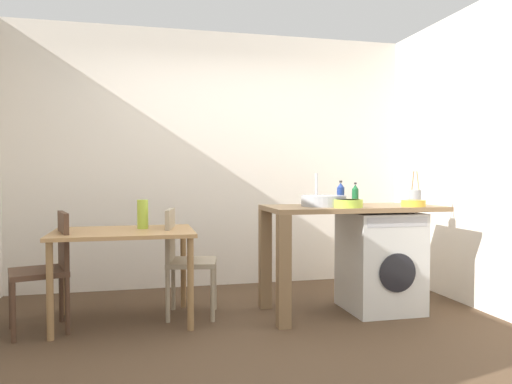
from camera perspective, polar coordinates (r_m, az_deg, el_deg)
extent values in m
plane|color=#4C3826|center=(3.70, -0.64, -16.66)|extent=(5.46, 5.46, 0.00)
cube|color=silver|center=(5.23, -4.83, 3.84)|extent=(4.60, 0.10, 2.70)
cube|color=silver|center=(4.49, 27.26, 3.91)|extent=(0.10, 3.80, 2.70)
cube|color=tan|center=(4.03, -15.32, -4.60)|extent=(1.10, 0.76, 0.03)
cylinder|color=#977045|center=(3.82, -23.11, -10.69)|extent=(0.05, 0.05, 0.71)
cylinder|color=#977045|center=(3.78, -7.72, -10.68)|extent=(0.05, 0.05, 0.71)
cylinder|color=#977045|center=(4.46, -21.63, -8.85)|extent=(0.05, 0.05, 0.71)
cylinder|color=#977045|center=(4.42, -8.55, -8.81)|extent=(0.05, 0.05, 0.71)
cube|color=#4C3323|center=(4.04, -24.26, -8.63)|extent=(0.49, 0.49, 0.04)
cube|color=#4C3323|center=(4.02, -21.74, -5.40)|extent=(0.14, 0.38, 0.45)
cylinder|color=#4C3323|center=(3.90, -26.69, -12.42)|extent=(0.04, 0.04, 0.45)
cylinder|color=#4C3323|center=(4.25, -26.87, -11.23)|extent=(0.04, 0.04, 0.45)
cylinder|color=#4C3323|center=(3.93, -21.32, -12.24)|extent=(0.04, 0.04, 0.45)
cylinder|color=#4C3323|center=(4.28, -21.96, -11.08)|extent=(0.04, 0.04, 0.45)
cube|color=gray|center=(4.13, -7.54, -8.23)|extent=(0.47, 0.47, 0.04)
cube|color=gray|center=(4.12, -10.06, -5.11)|extent=(0.10, 0.38, 0.45)
cylinder|color=gray|center=(4.34, -4.92, -10.74)|extent=(0.04, 0.04, 0.45)
cylinder|color=gray|center=(3.99, -5.12, -11.88)|extent=(0.04, 0.04, 0.45)
cylinder|color=gray|center=(4.37, -9.72, -10.68)|extent=(0.04, 0.04, 0.45)
cylinder|color=gray|center=(4.03, -10.35, -11.80)|extent=(0.04, 0.04, 0.45)
cube|color=olive|center=(4.24, 11.27, -1.86)|extent=(1.50, 0.68, 0.04)
cube|color=brown|center=(3.79, 3.28, -9.31)|extent=(0.10, 0.10, 0.88)
cube|color=brown|center=(4.34, 1.08, -7.86)|extent=(0.10, 0.10, 0.88)
cube|color=silver|center=(4.41, 14.36, -7.88)|extent=(0.60, 0.60, 0.86)
cylinder|color=black|center=(4.16, 16.33, -9.12)|extent=(0.32, 0.02, 0.32)
cube|color=#B2B2B7|center=(4.11, 16.34, -3.43)|extent=(0.54, 0.01, 0.08)
cylinder|color=#9EA0A5|center=(4.14, 7.97, -1.04)|extent=(0.38, 0.38, 0.09)
cylinder|color=#B2B2B7|center=(4.30, 7.11, 0.35)|extent=(0.02, 0.02, 0.28)
cylinder|color=navy|center=(4.38, 9.93, -0.46)|extent=(0.07, 0.07, 0.15)
cone|color=navy|center=(4.37, 9.94, 0.83)|extent=(0.06, 0.06, 0.04)
cylinder|color=#262626|center=(4.37, 9.94, 1.22)|extent=(0.03, 0.03, 0.02)
cylinder|color=#19592D|center=(4.37, 11.61, -0.56)|extent=(0.06, 0.06, 0.14)
cone|color=#19592D|center=(4.36, 11.61, 0.63)|extent=(0.05, 0.05, 0.04)
cylinder|color=#262626|center=(4.36, 11.62, 0.99)|extent=(0.02, 0.02, 0.02)
cylinder|color=#A8C63D|center=(4.01, 10.80, -1.33)|extent=(0.24, 0.24, 0.07)
cylinder|color=olive|center=(4.00, 10.80, -1.10)|extent=(0.19, 0.19, 0.03)
cylinder|color=gray|center=(4.58, 18.21, -0.57)|extent=(0.11, 0.11, 0.13)
cylinder|color=#99724C|center=(4.57, 17.98, 1.24)|extent=(0.01, 0.04, 0.18)
cylinder|color=#99724C|center=(4.57, 18.53, 1.24)|extent=(0.01, 0.05, 0.18)
cylinder|color=gold|center=(4.26, 18.04, -1.27)|extent=(0.20, 0.20, 0.05)
cylinder|color=olive|center=(4.26, 18.04, -1.08)|extent=(0.16, 0.16, 0.03)
cylinder|color=#A8C63D|center=(4.11, -13.20, -2.56)|extent=(0.09, 0.09, 0.24)
cube|color=#B2B2B7|center=(4.13, 11.22, -1.63)|extent=(0.15, 0.06, 0.01)
cube|color=#262628|center=(4.13, 11.22, -1.63)|extent=(0.15, 0.06, 0.01)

